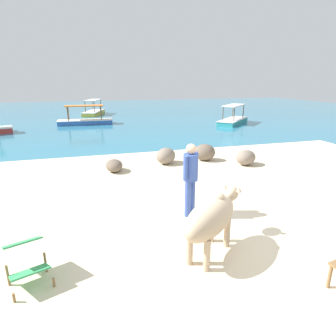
{
  "coord_description": "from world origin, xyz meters",
  "views": [
    {
      "loc": [
        -2.19,
        -4.33,
        2.92
      ],
      "look_at": [
        -0.11,
        3.0,
        0.55
      ],
      "focal_mm": 30.21,
      "sensor_mm": 36.0,
      "label": 1
    }
  ],
  "objects_px": {
    "deck_chair_near": "(26,258)",
    "boat_blue": "(85,120)",
    "person_standing": "(190,174)",
    "boat_teal": "(233,120)",
    "cow": "(212,216)",
    "boat_yellow": "(94,111)"
  },
  "relations": [
    {
      "from": "boat_blue",
      "to": "cow",
      "type": "bearing_deg",
      "value": 97.84
    },
    {
      "from": "deck_chair_near",
      "to": "boat_blue",
      "type": "bearing_deg",
      "value": 156.32
    },
    {
      "from": "cow",
      "to": "boat_yellow",
      "type": "relative_size",
      "value": 0.44
    },
    {
      "from": "person_standing",
      "to": "deck_chair_near",
      "type": "bearing_deg",
      "value": 73.99
    },
    {
      "from": "boat_teal",
      "to": "deck_chair_near",
      "type": "bearing_deg",
      "value": -172.26
    },
    {
      "from": "person_standing",
      "to": "boat_blue",
      "type": "relative_size",
      "value": 0.44
    },
    {
      "from": "person_standing",
      "to": "boat_yellow",
      "type": "bearing_deg",
      "value": -36.53
    },
    {
      "from": "cow",
      "to": "person_standing",
      "type": "bearing_deg",
      "value": 43.0
    },
    {
      "from": "cow",
      "to": "boat_yellow",
      "type": "bearing_deg",
      "value": 52.53
    },
    {
      "from": "deck_chair_near",
      "to": "boat_yellow",
      "type": "height_order",
      "value": "boat_yellow"
    },
    {
      "from": "boat_yellow",
      "to": "boat_blue",
      "type": "height_order",
      "value": "same"
    },
    {
      "from": "person_standing",
      "to": "boat_teal",
      "type": "bearing_deg",
      "value": -72.41
    },
    {
      "from": "person_standing",
      "to": "boat_teal",
      "type": "distance_m",
      "value": 14.74
    },
    {
      "from": "boat_blue",
      "to": "boat_teal",
      "type": "relative_size",
      "value": 1.07
    },
    {
      "from": "deck_chair_near",
      "to": "boat_teal",
      "type": "distance_m",
      "value": 17.63
    },
    {
      "from": "person_standing",
      "to": "boat_blue",
      "type": "bearing_deg",
      "value": -32.2
    },
    {
      "from": "boat_yellow",
      "to": "cow",
      "type": "bearing_deg",
      "value": -159.39
    },
    {
      "from": "deck_chair_near",
      "to": "boat_blue",
      "type": "xyz_separation_m",
      "value": [
        0.89,
        16.37,
        -0.13
      ]
    },
    {
      "from": "boat_yellow",
      "to": "boat_teal",
      "type": "xyz_separation_m",
      "value": [
        9.22,
        -8.29,
        0.0
      ]
    },
    {
      "from": "boat_teal",
      "to": "boat_blue",
      "type": "bearing_deg",
      "value": 121.77
    },
    {
      "from": "deck_chair_near",
      "to": "cow",
      "type": "bearing_deg",
      "value": 67.54
    },
    {
      "from": "boat_teal",
      "to": "cow",
      "type": "bearing_deg",
      "value": -163.88
    }
  ]
}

